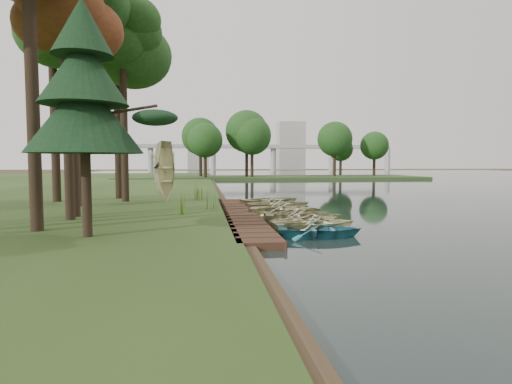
{
  "coord_description": "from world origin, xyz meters",
  "views": [
    {
      "loc": [
        -3.44,
        -21.09,
        2.82
      ],
      "look_at": [
        -0.68,
        0.92,
        1.27
      ],
      "focal_mm": 30.0,
      "sensor_mm": 36.0,
      "label": 1
    }
  ],
  "objects": [
    {
      "name": "tree_6",
      "position": [
        -9.22,
        9.49,
        10.31
      ],
      "size": [
        4.81,
        4.81,
        12.16
      ],
      "color": "black",
      "rests_on": "bank"
    },
    {
      "name": "reeds_3",
      "position": [
        -3.73,
        8.67,
        0.8
      ],
      "size": [
        0.6,
        0.6,
        1.0
      ],
      "primitive_type": "cone",
      "color": "#3F661E",
      "rests_on": "bank"
    },
    {
      "name": "rowboat_7",
      "position": [
        0.98,
        3.32,
        0.44
      ],
      "size": [
        4.21,
        3.33,
        0.79
      ],
      "primitive_type": "imported",
      "rotation": [
        0.0,
        0.0,
        1.74
      ],
      "color": "beige",
      "rests_on": "water"
    },
    {
      "name": "rowboat_1",
      "position": [
        1.05,
        -4.41,
        0.41
      ],
      "size": [
        3.8,
        2.94,
        0.73
      ],
      "primitive_type": "imported",
      "rotation": [
        0.0,
        0.0,
        1.7
      ],
      "color": "beige",
      "rests_on": "water"
    },
    {
      "name": "pine_tree",
      "position": [
        -7.32,
        -6.16,
        5.16
      ],
      "size": [
        3.8,
        3.8,
        7.92
      ],
      "color": "black",
      "rests_on": "bank"
    },
    {
      "name": "peninsula",
      "position": [
        8.0,
        50.0,
        0.23
      ],
      "size": [
        50.0,
        14.0,
        0.45
      ],
      "primitive_type": "cube",
      "color": "#2C431E",
      "rests_on": "ground"
    },
    {
      "name": "bridge",
      "position": [
        12.31,
        120.0,
        7.08
      ],
      "size": [
        95.9,
        4.0,
        8.6
      ],
      "color": "#A5A5A0",
      "rests_on": "ground"
    },
    {
      "name": "rowboat_4",
      "position": [
        1.07,
        -0.95,
        0.38
      ],
      "size": [
        3.24,
        2.35,
        0.66
      ],
      "primitive_type": "imported",
      "rotation": [
        0.0,
        0.0,
        1.6
      ],
      "color": "beige",
      "rests_on": "water"
    },
    {
      "name": "boardwalk",
      "position": [
        -1.6,
        0.0,
        0.15
      ],
      "size": [
        1.6,
        16.0,
        0.3
      ],
      "primitive_type": "cube",
      "color": "#382215",
      "rests_on": "ground"
    },
    {
      "name": "rowboat_6",
      "position": [
        1.06,
        2.1,
        0.37
      ],
      "size": [
        3.56,
        2.92,
        0.64
      ],
      "primitive_type": "imported",
      "rotation": [
        0.0,
        0.0,
        1.82
      ],
      "color": "beige",
      "rests_on": "water"
    },
    {
      "name": "far_trees",
      "position": [
        4.67,
        50.0,
        6.43
      ],
      "size": [
        45.6,
        5.6,
        8.8
      ],
      "color": "black",
      "rests_on": "peninsula"
    },
    {
      "name": "rowboat_3",
      "position": [
        1.14,
        -1.97,
        0.42
      ],
      "size": [
        3.85,
        2.99,
        0.73
      ],
      "primitive_type": "imported",
      "rotation": [
        0.0,
        0.0,
        1.43
      ],
      "color": "beige",
      "rests_on": "water"
    },
    {
      "name": "reeds_2",
      "position": [
        -3.64,
        7.12,
        0.75
      ],
      "size": [
        0.6,
        0.6,
        0.9
      ],
      "primitive_type": "cone",
      "color": "#3F661E",
      "rests_on": "bank"
    },
    {
      "name": "tree_2",
      "position": [
        -9.21,
        -1.58,
        8.88
      ],
      "size": [
        3.51,
        3.51,
        10.25
      ],
      "color": "black",
      "rests_on": "bank"
    },
    {
      "name": "ground",
      "position": [
        0.0,
        0.0,
        0.0
      ],
      "size": [
        300.0,
        300.0,
        0.0
      ],
      "primitive_type": "plane",
      "color": "#3D2F1D"
    },
    {
      "name": "rowboat_0",
      "position": [
        0.85,
        -5.76,
        0.38
      ],
      "size": [
        3.43,
        2.65,
        0.65
      ],
      "primitive_type": "imported",
      "rotation": [
        0.0,
        0.0,
        1.44
      ],
      "color": "teal",
      "rests_on": "water"
    },
    {
      "name": "reeds_1",
      "position": [
        -2.97,
        1.82,
        0.8
      ],
      "size": [
        0.6,
        0.6,
        1.01
      ],
      "primitive_type": "cone",
      "color": "#3F661E",
      "rests_on": "bank"
    },
    {
      "name": "building_a",
      "position": [
        30.0,
        140.0,
        9.0
      ],
      "size": [
        10.0,
        8.0,
        18.0
      ],
      "primitive_type": "cube",
      "color": "#A5A5A0",
      "rests_on": "ground"
    },
    {
      "name": "tree_4",
      "position": [
        -8.36,
        7.12,
        10.6
      ],
      "size": [
        3.7,
        3.7,
        12.12
      ],
      "color": "black",
      "rests_on": "bank"
    },
    {
      "name": "reeds_0",
      "position": [
        -4.43,
        -0.35,
        0.8
      ],
      "size": [
        0.6,
        0.6,
        1.0
      ],
      "primitive_type": "cone",
      "color": "#3F661E",
      "rests_on": "bank"
    },
    {
      "name": "building_b",
      "position": [
        -5.0,
        145.0,
        6.0
      ],
      "size": [
        8.0,
        8.0,
        12.0
      ],
      "primitive_type": "cube",
      "color": "#A5A5A0",
      "rests_on": "ground"
    },
    {
      "name": "rowboat_8",
      "position": [
        0.74,
        4.19,
        0.38
      ],
      "size": [
        3.65,
        3.03,
        0.65
      ],
      "primitive_type": "imported",
      "rotation": [
        0.0,
        0.0,
        1.85
      ],
      "color": "beige",
      "rests_on": "water"
    },
    {
      "name": "stored_rowboat",
      "position": [
        -5.77,
        6.39,
        0.7
      ],
      "size": [
        4.7,
        4.29,
        0.8
      ],
      "primitive_type": "imported",
      "rotation": [
        3.14,
        0.0,
        1.05
      ],
      "color": "beige",
      "rests_on": "bank"
    },
    {
      "name": "rowboat_2",
      "position": [
        0.99,
        -3.42,
        0.39
      ],
      "size": [
        3.98,
        3.48,
        0.69
      ],
      "primitive_type": "imported",
      "rotation": [
        0.0,
        0.0,
        1.97
      ],
      "color": "beige",
      "rests_on": "water"
    },
    {
      "name": "tree_3",
      "position": [
        -10.4,
        4.39,
        10.75
      ],
      "size": [
        5.48,
        5.48,
        12.86
      ],
      "color": "black",
      "rests_on": "bank"
    },
    {
      "name": "rowboat_5",
      "position": [
        0.81,
        0.53,
        0.44
      ],
      "size": [
        4.18,
        3.33,
        0.77
      ],
      "primitive_type": "imported",
      "rotation": [
        0.0,
        0.0,
        1.38
      ],
      "color": "beige",
      "rests_on": "water"
    },
    {
      "name": "rowboat_9",
      "position": [
        0.91,
        5.78,
        0.46
      ],
      "size": [
        4.71,
        4.04,
        0.82
      ],
      "primitive_type": "imported",
      "rotation": [
        0.0,
        0.0,
        1.93
      ],
      "color": "beige",
      "rests_on": "water"
    }
  ]
}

